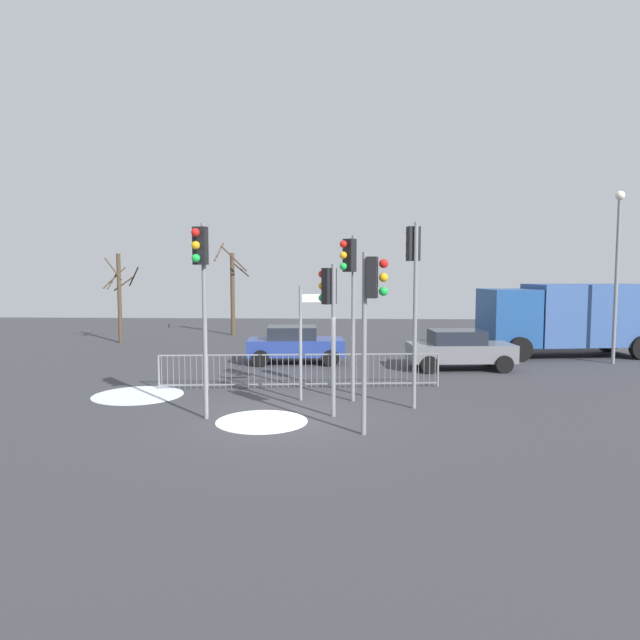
{
  "coord_description": "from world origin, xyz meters",
  "views": [
    {
      "loc": [
        1.45,
        -13.91,
        3.62
      ],
      "look_at": [
        0.65,
        2.74,
        2.21
      ],
      "focal_mm": 31.89,
      "sensor_mm": 36.0,
      "label": 1
    }
  ],
  "objects_px": {
    "traffic_light_foreground_left": "(350,281)",
    "car_blue_trailing": "(295,344)",
    "bare_tree_centre": "(120,295)",
    "traffic_light_rear_left": "(329,305)",
    "bare_tree_left": "(232,290)",
    "delivery_truck": "(567,316)",
    "traffic_light_rear_right": "(201,277)",
    "car_grey_near": "(459,349)",
    "direction_sign_post": "(303,337)",
    "traffic_light_foreground_right": "(413,273)",
    "street_lamp": "(617,259)",
    "traffic_light_mid_right": "(371,302)"
  },
  "relations": [
    {
      "from": "car_blue_trailing",
      "to": "bare_tree_centre",
      "type": "xyz_separation_m",
      "value": [
        -9.51,
        6.05,
        1.69
      ]
    },
    {
      "from": "delivery_truck",
      "to": "car_blue_trailing",
      "type": "bearing_deg",
      "value": 3.55
    },
    {
      "from": "traffic_light_foreground_left",
      "to": "car_blue_trailing",
      "type": "xyz_separation_m",
      "value": [
        -2.15,
        6.69,
        -2.62
      ]
    },
    {
      "from": "traffic_light_rear_left",
      "to": "traffic_light_foreground_right",
      "type": "distance_m",
      "value": 2.52
    },
    {
      "from": "traffic_light_mid_right",
      "to": "traffic_light_rear_right",
      "type": "height_order",
      "value": "traffic_light_rear_right"
    },
    {
      "from": "car_blue_trailing",
      "to": "street_lamp",
      "type": "height_order",
      "value": "street_lamp"
    },
    {
      "from": "traffic_light_rear_left",
      "to": "car_blue_trailing",
      "type": "height_order",
      "value": "traffic_light_rear_left"
    },
    {
      "from": "car_grey_near",
      "to": "bare_tree_centre",
      "type": "relative_size",
      "value": 0.86
    },
    {
      "from": "bare_tree_left",
      "to": "bare_tree_centre",
      "type": "height_order",
      "value": "bare_tree_left"
    },
    {
      "from": "traffic_light_foreground_left",
      "to": "traffic_light_foreground_right",
      "type": "relative_size",
      "value": 0.94
    },
    {
      "from": "traffic_light_rear_left",
      "to": "traffic_light_foreground_right",
      "type": "bearing_deg",
      "value": -20.21
    },
    {
      "from": "traffic_light_rear_right",
      "to": "street_lamp",
      "type": "xyz_separation_m",
      "value": [
        14.03,
        9.29,
        0.62
      ]
    },
    {
      "from": "traffic_light_foreground_left",
      "to": "bare_tree_centre",
      "type": "height_order",
      "value": "traffic_light_foreground_left"
    },
    {
      "from": "car_grey_near",
      "to": "bare_tree_centre",
      "type": "distance_m",
      "value": 17.43
    },
    {
      "from": "traffic_light_rear_right",
      "to": "traffic_light_foreground_right",
      "type": "height_order",
      "value": "traffic_light_foreground_right"
    },
    {
      "from": "car_blue_trailing",
      "to": "delivery_truck",
      "type": "bearing_deg",
      "value": 6.51
    },
    {
      "from": "traffic_light_foreground_left",
      "to": "traffic_light_rear_right",
      "type": "distance_m",
      "value": 4.17
    },
    {
      "from": "traffic_light_rear_right",
      "to": "traffic_light_foreground_right",
      "type": "relative_size",
      "value": 0.98
    },
    {
      "from": "traffic_light_mid_right",
      "to": "traffic_light_rear_left",
      "type": "bearing_deg",
      "value": -139.31
    },
    {
      "from": "car_blue_trailing",
      "to": "street_lamp",
      "type": "relative_size",
      "value": 0.58
    },
    {
      "from": "traffic_light_foreground_left",
      "to": "bare_tree_centre",
      "type": "distance_m",
      "value": 17.3
    },
    {
      "from": "car_grey_near",
      "to": "bare_tree_centre",
      "type": "xyz_separation_m",
      "value": [
        -15.77,
        7.23,
        1.69
      ]
    },
    {
      "from": "car_blue_trailing",
      "to": "street_lamp",
      "type": "distance_m",
      "value": 13.06
    },
    {
      "from": "traffic_light_rear_right",
      "to": "traffic_light_rear_left",
      "type": "height_order",
      "value": "traffic_light_rear_right"
    },
    {
      "from": "traffic_light_rear_right",
      "to": "bare_tree_left",
      "type": "xyz_separation_m",
      "value": [
        -3.05,
        18.67,
        -0.91
      ]
    },
    {
      "from": "traffic_light_rear_right",
      "to": "delivery_truck",
      "type": "bearing_deg",
      "value": -127.88
    },
    {
      "from": "car_blue_trailing",
      "to": "direction_sign_post",
      "type": "bearing_deg",
      "value": -87.88
    },
    {
      "from": "delivery_truck",
      "to": "bare_tree_left",
      "type": "distance_m",
      "value": 17.66
    },
    {
      "from": "traffic_light_rear_left",
      "to": "delivery_truck",
      "type": "bearing_deg",
      "value": 2.39
    },
    {
      "from": "car_grey_near",
      "to": "street_lamp",
      "type": "relative_size",
      "value": 0.58
    },
    {
      "from": "direction_sign_post",
      "to": "car_blue_trailing",
      "type": "height_order",
      "value": "direction_sign_post"
    },
    {
      "from": "traffic_light_rear_left",
      "to": "bare_tree_left",
      "type": "distance_m",
      "value": 19.07
    },
    {
      "from": "traffic_light_rear_left",
      "to": "bare_tree_left",
      "type": "xyz_separation_m",
      "value": [
        -6.11,
        18.06,
        -0.21
      ]
    },
    {
      "from": "traffic_light_foreground_right",
      "to": "car_grey_near",
      "type": "bearing_deg",
      "value": 49.09
    },
    {
      "from": "delivery_truck",
      "to": "traffic_light_rear_left",
      "type": "bearing_deg",
      "value": 38.97
    },
    {
      "from": "direction_sign_post",
      "to": "car_grey_near",
      "type": "bearing_deg",
      "value": 28.66
    },
    {
      "from": "traffic_light_foreground_left",
      "to": "traffic_light_rear_right",
      "type": "xyz_separation_m",
      "value": [
        -3.58,
        -2.13,
        0.12
      ]
    },
    {
      "from": "car_grey_near",
      "to": "traffic_light_rear_left",
      "type": "bearing_deg",
      "value": -128.25
    },
    {
      "from": "traffic_light_rear_right",
      "to": "traffic_light_foreground_right",
      "type": "bearing_deg",
      "value": -151.86
    },
    {
      "from": "bare_tree_left",
      "to": "delivery_truck",
      "type": "bearing_deg",
      "value": -25.08
    },
    {
      "from": "traffic_light_rear_right",
      "to": "car_grey_near",
      "type": "xyz_separation_m",
      "value": [
        7.68,
        7.65,
        -2.74
      ]
    },
    {
      "from": "delivery_truck",
      "to": "bare_tree_centre",
      "type": "height_order",
      "value": "bare_tree_centre"
    },
    {
      "from": "car_grey_near",
      "to": "delivery_truck",
      "type": "xyz_separation_m",
      "value": [
        5.24,
        3.54,
        0.97
      ]
    },
    {
      "from": "car_blue_trailing",
      "to": "bare_tree_centre",
      "type": "relative_size",
      "value": 0.87
    },
    {
      "from": "traffic_light_foreground_left",
      "to": "traffic_light_rear_left",
      "type": "distance_m",
      "value": 1.72
    },
    {
      "from": "car_grey_near",
      "to": "traffic_light_rear_right",
      "type": "bearing_deg",
      "value": -140.1
    },
    {
      "from": "delivery_truck",
      "to": "bare_tree_centre",
      "type": "bearing_deg",
      "value": -18.03
    },
    {
      "from": "direction_sign_post",
      "to": "bare_tree_centre",
      "type": "relative_size",
      "value": 0.71
    },
    {
      "from": "delivery_truck",
      "to": "traffic_light_foreground_left",
      "type": "bearing_deg",
      "value": 36.04
    },
    {
      "from": "traffic_light_mid_right",
      "to": "street_lamp",
      "type": "height_order",
      "value": "street_lamp"
    }
  ]
}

